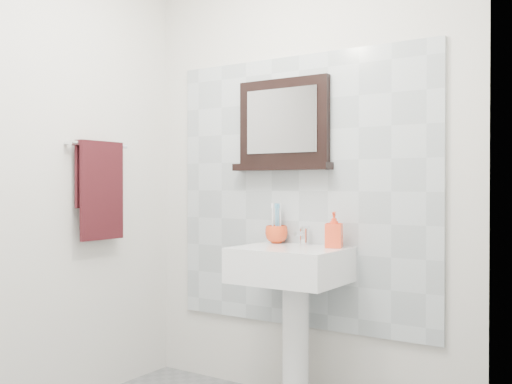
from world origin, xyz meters
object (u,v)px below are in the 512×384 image
(pedestal_sink, at_px, (291,283))
(hand_towel, at_px, (100,182))
(soap_dispenser, at_px, (334,230))
(framed_mirror, at_px, (284,127))
(toothbrush_cup, at_px, (276,234))

(pedestal_sink, xyz_separation_m, hand_towel, (-1.01, -0.38, 0.52))
(pedestal_sink, bearing_deg, soap_dispenser, 27.86)
(pedestal_sink, xyz_separation_m, soap_dispenser, (0.19, 0.10, 0.28))
(soap_dispenser, bearing_deg, framed_mirror, 149.44)
(pedestal_sink, distance_m, toothbrush_cup, 0.33)
(pedestal_sink, height_order, hand_towel, hand_towel)
(pedestal_sink, bearing_deg, hand_towel, -159.27)
(pedestal_sink, bearing_deg, toothbrush_cup, 140.87)
(pedestal_sink, relative_size, hand_towel, 1.75)
(pedestal_sink, bearing_deg, framed_mirror, 130.25)
(pedestal_sink, relative_size, framed_mirror, 1.60)
(hand_towel, bearing_deg, framed_mirror, 33.68)
(pedestal_sink, height_order, soap_dispenser, soap_dispenser)
(pedestal_sink, height_order, toothbrush_cup, pedestal_sink)
(toothbrush_cup, bearing_deg, soap_dispenser, -6.64)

